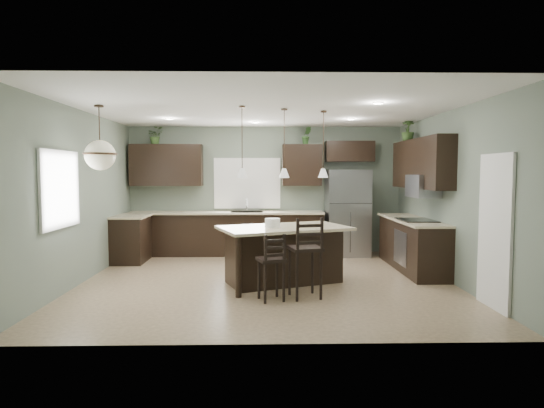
{
  "coord_description": "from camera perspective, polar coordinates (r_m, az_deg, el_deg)",
  "views": [
    {
      "loc": [
        -0.07,
        -7.38,
        1.79
      ],
      "look_at": [
        0.1,
        0.4,
        1.25
      ],
      "focal_mm": 30.0,
      "sensor_mm": 36.0,
      "label": 1
    }
  ],
  "objects": [
    {
      "name": "pendant_center",
      "position": [
        7.24,
        1.54,
        7.61
      ],
      "size": [
        0.17,
        0.17,
        1.1
      ],
      "primitive_type": null,
      "color": "silver",
      "rests_on": "room_shell"
    },
    {
      "name": "left_return_countertop",
      "position": [
        9.49,
        -17.22,
        -1.47
      ],
      "size": [
        0.66,
        0.96,
        0.04
      ],
      "primitive_type": "cube",
      "color": "beige",
      "rests_on": "left_return_cabs"
    },
    {
      "name": "serving_dish",
      "position": [
        7.19,
        0.06,
        -2.38
      ],
      "size": [
        0.24,
        0.24,
        0.14
      ],
      "primitive_type": "cylinder",
      "color": "silver",
      "rests_on": "kitchen_island"
    },
    {
      "name": "right_upper_cabs",
      "position": [
        8.75,
        18.17,
        4.82
      ],
      "size": [
        0.34,
        2.35,
        0.9
      ],
      "primitive_type": "cube",
      "color": "black",
      "rests_on": "room_shell"
    },
    {
      "name": "refrigerator",
      "position": [
        9.92,
        9.42,
        -1.08
      ],
      "size": [
        0.9,
        0.74,
        1.85
      ],
      "primitive_type": "cube",
      "color": "gray",
      "rests_on": "ground"
    },
    {
      "name": "chandelier",
      "position": [
        7.35,
        -20.82,
        7.78
      ],
      "size": [
        0.49,
        0.49,
        0.98
      ],
      "primitive_type": null,
      "color": "#F6F1C9",
      "rests_on": "room_shell"
    },
    {
      "name": "room_shell",
      "position": [
        7.38,
        -0.71,
        3.26
      ],
      "size": [
        6.0,
        6.0,
        6.0
      ],
      "color": "slate",
      "rests_on": "ground"
    },
    {
      "name": "bar_stool_center",
      "position": [
        6.53,
        4.17,
        -6.69
      ],
      "size": [
        0.52,
        0.52,
        1.17
      ],
      "primitive_type": "cube",
      "rotation": [
        0.0,
        0.0,
        0.24
      ],
      "color": "black",
      "rests_on": "ground"
    },
    {
      "name": "ground",
      "position": [
        7.59,
        -0.7,
        -9.66
      ],
      "size": [
        6.0,
        6.0,
        0.0
      ],
      "primitive_type": "plane",
      "color": "#9E8466",
      "rests_on": "ground"
    },
    {
      "name": "cooktop",
      "position": [
        8.48,
        17.68,
        -1.93
      ],
      "size": [
        0.58,
        0.75,
        0.02
      ],
      "primitive_type": "cube",
      "color": "black",
      "rests_on": "right_countertop"
    },
    {
      "name": "microwave",
      "position": [
        8.48,
        18.41,
        2.15
      ],
      "size": [
        0.4,
        0.75,
        0.4
      ],
      "primitive_type": "cube",
      "color": "gray",
      "rests_on": "right_upper_cabs"
    },
    {
      "name": "kitchen_island",
      "position": [
        7.35,
        1.51,
        -6.44
      ],
      "size": [
        2.27,
        1.76,
        0.92
      ],
      "primitive_type": "cube",
      "rotation": [
        0.0,
        0.0,
        0.36
      ],
      "color": "black",
      "rests_on": "ground"
    },
    {
      "name": "back_upper_left",
      "position": [
        10.18,
        -13.1,
        4.77
      ],
      "size": [
        1.55,
        0.34,
        0.9
      ],
      "primitive_type": "cube",
      "color": "black",
      "rests_on": "room_shell"
    },
    {
      "name": "pendant_left",
      "position": [
        6.99,
        -3.78,
        7.73
      ],
      "size": [
        0.17,
        0.17,
        1.1
      ],
      "primitive_type": null,
      "color": "silver",
      "rests_on": "room_shell"
    },
    {
      "name": "plant_right_wall",
      "position": [
        9.43,
        16.68,
        8.84
      ],
      "size": [
        0.27,
        0.27,
        0.43
      ],
      "primitive_type": "imported",
      "rotation": [
        0.0,
        0.0,
        -0.09
      ],
      "color": "#375425",
      "rests_on": "right_upper_cabs"
    },
    {
      "name": "plant_back_right",
      "position": [
        10.01,
        4.34,
        8.56
      ],
      "size": [
        0.24,
        0.2,
        0.38
      ],
      "primitive_type": "imported",
      "rotation": [
        0.0,
        0.0,
        0.17
      ],
      "color": "#305927",
      "rests_on": "back_upper_right"
    },
    {
      "name": "back_countertop",
      "position": [
        9.88,
        -5.78,
        -1.1
      ],
      "size": [
        4.2,
        0.66,
        0.04
      ],
      "primitive_type": "cube",
      "color": "beige",
      "rests_on": "back_lower_cabs"
    },
    {
      "name": "fridge_header",
      "position": [
        10.15,
        9.71,
        6.52
      ],
      "size": [
        1.05,
        0.34,
        0.45
      ],
      "primitive_type": "cube",
      "color": "black",
      "rests_on": "room_shell"
    },
    {
      "name": "wall_oven_front",
      "position": [
        8.46,
        15.78,
        -5.29
      ],
      "size": [
        0.01,
        0.72,
        0.6
      ],
      "primitive_type": "cube",
      "color": "gray",
      "rests_on": "right_lower_cabs"
    },
    {
      "name": "back_upper_right",
      "position": [
        10.0,
        3.75,
        4.88
      ],
      "size": [
        0.85,
        0.34,
        0.9
      ],
      "primitive_type": "cube",
      "color": "black",
      "rests_on": "room_shell"
    },
    {
      "name": "right_lower_cabs",
      "position": [
        8.81,
        17.15,
        -4.95
      ],
      "size": [
        0.6,
        2.35,
        0.9
      ],
      "primitive_type": "cube",
      "color": "black",
      "rests_on": "ground"
    },
    {
      "name": "pantry_door",
      "position": [
        6.62,
        26.18,
        -3.12
      ],
      "size": [
        0.04,
        0.82,
        2.04
      ],
      "primitive_type": "cube",
      "color": "white",
      "rests_on": "ground"
    },
    {
      "name": "pendant_right",
      "position": [
        7.55,
        6.46,
        7.44
      ],
      "size": [
        0.17,
        0.17,
        1.1
      ],
      "primitive_type": null,
      "color": "silver",
      "rests_on": "room_shell"
    },
    {
      "name": "sink_inset",
      "position": [
        9.85,
        -3.17,
        -1.01
      ],
      "size": [
        0.7,
        0.45,
        0.01
      ],
      "primitive_type": "cube",
      "color": "gray",
      "rests_on": "back_countertop"
    },
    {
      "name": "back_lower_cabs",
      "position": [
        9.95,
        -5.75,
        -3.78
      ],
      "size": [
        4.2,
        0.6,
        0.9
      ],
      "primitive_type": "cube",
      "color": "black",
      "rests_on": "ground"
    },
    {
      "name": "left_return_cabs",
      "position": [
        9.55,
        -17.28,
        -4.28
      ],
      "size": [
        0.6,
        0.9,
        0.9
      ],
      "primitive_type": "cube",
      "color": "black",
      "rests_on": "ground"
    },
    {
      "name": "bar_stool_left",
      "position": [
        6.39,
        -0.11,
        -7.91
      ],
      "size": [
        0.45,
        0.45,
        0.95
      ],
      "primitive_type": "cube",
      "rotation": [
        0.0,
        0.0,
        0.32
      ],
      "color": "black",
      "rests_on": "ground"
    },
    {
      "name": "window_left",
      "position": [
        7.2,
        -25.14,
        1.68
      ],
      "size": [
        0.02,
        1.1,
        1.0
      ],
      "primitive_type": "cube",
      "color": "white",
      "rests_on": "room_shell"
    },
    {
      "name": "right_countertop",
      "position": [
        8.74,
        17.09,
        -1.91
      ],
      "size": [
        0.66,
        2.35,
        0.04
      ],
      "primitive_type": "cube",
      "color": "beige",
      "rests_on": "right_lower_cabs"
    },
    {
      "name": "plant_back_left",
      "position": [
        10.22,
        -14.43,
        8.31
      ],
      "size": [
        0.4,
        0.37,
        0.37
      ],
      "primitive_type": "imported",
      "rotation": [
        0.0,
        0.0,
        0.31
      ],
      "color": "#324E22",
      "rests_on": "back_upper_left"
    },
    {
      "name": "window_back",
      "position": [
        10.12,
        -3.13,
        2.61
      ],
      "size": [
        1.35,
        0.02,
        1.0
      ],
      "primitive_type": "cube",
      "color": "white",
      "rests_on": "room_shell"
    },
    {
      "name": "faucet",
      "position": [
        9.81,
        -3.18,
        -0.18
      ],
      "size": [
        0.02,
        0.02,
        0.28
      ],
      "primitive_type": "cylinder",
      "color": "silver",
      "rests_on": "back_countertop"
    }
  ]
}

